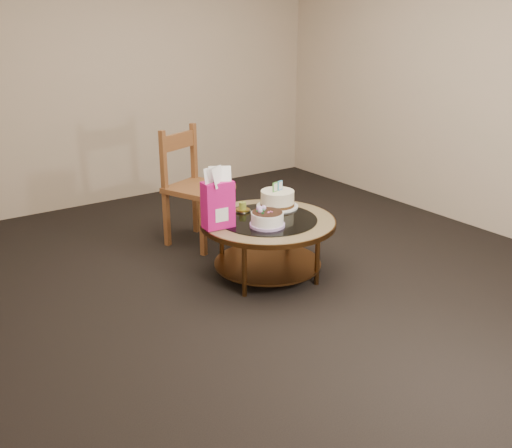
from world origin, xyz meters
TOP-DOWN VIEW (x-y plane):
  - ground at (0.00, 0.00)m, footprint 5.00×5.00m
  - room_walls at (0.00, 0.00)m, footprint 4.52×5.02m
  - coffee_table at (0.00, -0.00)m, footprint 1.02×1.02m
  - decorated_cake at (-0.10, -0.12)m, footprint 0.26×0.26m
  - cream_cake at (0.22, 0.18)m, footprint 0.33×0.33m
  - gift_bag at (-0.40, 0.06)m, footprint 0.23×0.17m
  - pillar_candle at (-0.06, 0.25)m, footprint 0.12×0.12m
  - dining_chair at (-0.12, 0.91)m, footprint 0.60×0.60m

SIDE VIEW (x-z plane):
  - ground at x=0.00m, z-range 0.00..0.00m
  - coffee_table at x=0.00m, z-range 0.15..0.61m
  - pillar_candle at x=-0.06m, z-range 0.44..0.53m
  - decorated_cake at x=-0.10m, z-range 0.43..0.58m
  - dining_chair at x=-0.12m, z-range 0.01..1.01m
  - cream_cake at x=0.22m, z-range 0.42..0.63m
  - gift_bag at x=-0.40m, z-range 0.46..0.89m
  - room_walls at x=0.00m, z-range 0.24..2.85m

